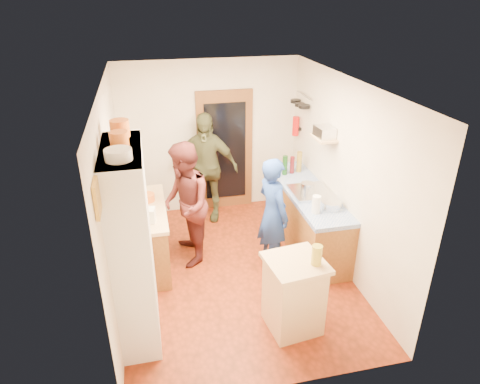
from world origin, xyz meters
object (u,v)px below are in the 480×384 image
object	(u,v)px
person_left	(187,203)
person_back	(206,167)
island_base	(293,296)
person_hob	(276,214)
right_counter_base	(305,218)
hutch_body	(132,245)

from	to	relation	value
person_left	person_back	world-z (taller)	person_back
island_base	person_hob	bearing A→B (deg)	82.72
person_back	person_left	bearing A→B (deg)	-91.83
right_counter_base	person_back	xyz separation A→B (m)	(-1.34, 1.13, 0.50)
right_counter_base	hutch_body	bearing A→B (deg)	-152.53
island_base	person_hob	xyz separation A→B (m)	(0.16, 1.26, 0.38)
island_base	person_left	size ratio (longest dim) A/B	0.48
island_base	person_hob	size ratio (longest dim) A/B	0.53
right_counter_base	person_back	bearing A→B (deg)	139.92
person_hob	person_back	size ratio (longest dim) A/B	0.88
person_left	person_hob	bearing A→B (deg)	69.29
island_base	person_left	bearing A→B (deg)	120.91
hutch_body	person_hob	distance (m)	2.08
person_left	right_counter_base	bearing A→B (deg)	90.27
person_hob	hutch_body	bearing A→B (deg)	96.54
person_hob	person_left	bearing A→B (deg)	52.43
island_base	person_left	world-z (taller)	person_left
island_base	hutch_body	bearing A→B (deg)	166.54
island_base	person_hob	distance (m)	1.32
island_base	right_counter_base	bearing A→B (deg)	65.41
right_counter_base	person_left	size ratio (longest dim) A/B	1.24
hutch_body	person_left	bearing A→B (deg)	60.60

